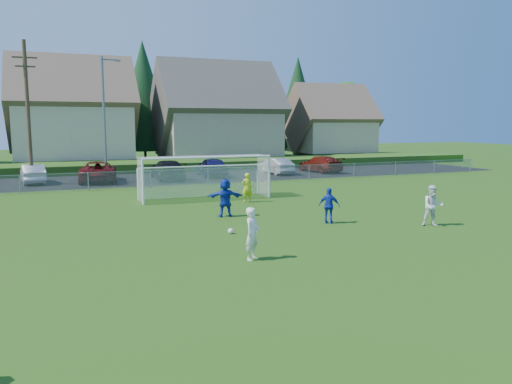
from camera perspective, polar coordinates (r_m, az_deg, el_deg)
ground at (r=14.64m, az=11.94°, el=-9.44°), size 160.00×160.00×0.00m
asphalt_lot at (r=40.08m, az=-10.47°, el=1.56°), size 60.00×60.00×0.00m
grass_embankment at (r=47.39m, az=-12.30°, el=2.94°), size 70.00×6.00×0.80m
soccer_ball at (r=19.68m, az=-2.91°, el=-4.47°), size 0.22×0.22×0.22m
player_white_a at (r=15.83m, az=-0.44°, el=-4.79°), size 0.73×0.70×1.69m
player_white_b at (r=22.26m, az=19.54°, el=-1.49°), size 1.06×0.98×1.74m
player_blue_a at (r=21.79m, az=8.37°, el=-1.56°), size 0.94×0.87×1.55m
player_blue_b at (r=23.16m, az=-3.54°, el=-0.65°), size 1.73×0.88×1.78m
goalkeeper at (r=27.40m, az=-1.04°, el=0.51°), size 0.61×0.42×1.62m
car_b at (r=39.46m, az=-24.14°, el=1.90°), size 1.93×4.34×1.38m
car_c at (r=38.80m, az=-17.58°, el=2.25°), size 3.13×5.80×1.54m
car_d at (r=38.99m, az=-10.08°, el=2.50°), size 2.20×5.22×1.50m
car_e at (r=40.83m, az=-5.05°, el=2.87°), size 2.15×4.73×1.58m
car_f at (r=42.76m, az=2.30°, el=2.98°), size 1.75×4.25×1.37m
car_g at (r=44.87m, az=7.36°, el=3.20°), size 2.49×5.12×1.44m
soccer_goal at (r=28.84m, az=-5.99°, el=2.47°), size 7.42×1.90×2.50m
chainlink_fence at (r=34.67m, az=-8.68°, el=1.67°), size 52.06×0.06×1.20m
streetlight at (r=37.73m, az=-16.89°, el=8.32°), size 1.38×0.18×9.00m
utility_pole at (r=38.61m, az=-24.61°, el=8.39°), size 1.60×0.26×10.00m
houses_row at (r=55.00m, az=-11.79°, el=10.84°), size 53.90×11.45×13.27m
tree_row at (r=61.01m, az=-13.72°, el=10.07°), size 65.98×12.36×13.80m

